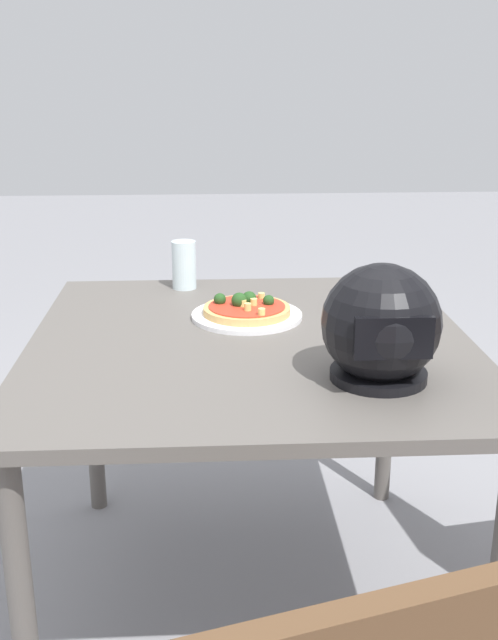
{
  "coord_description": "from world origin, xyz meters",
  "views": [
    {
      "loc": [
        0.1,
        1.72,
        1.34
      ],
      "look_at": [
        -0.0,
        -0.08,
        0.76
      ],
      "focal_mm": 43.12,
      "sensor_mm": 36.0,
      "label": 1
    }
  ],
  "objects_px": {
    "pizza": "(247,308)",
    "dining_table": "(250,369)",
    "motorcycle_helmet": "(381,326)",
    "drinking_glass": "(184,265)"
  },
  "relations": [
    {
      "from": "motorcycle_helmet",
      "to": "drinking_glass",
      "type": "height_order",
      "value": "motorcycle_helmet"
    },
    {
      "from": "pizza",
      "to": "motorcycle_helmet",
      "type": "relative_size",
      "value": 0.92
    },
    {
      "from": "drinking_glass",
      "to": "dining_table",
      "type": "bearing_deg",
      "value": 110.24
    },
    {
      "from": "dining_table",
      "to": "pizza",
      "type": "height_order",
      "value": "pizza"
    },
    {
      "from": "pizza",
      "to": "drinking_glass",
      "type": "relative_size",
      "value": 1.61
    },
    {
      "from": "motorcycle_helmet",
      "to": "pizza",
      "type": "bearing_deg",
      "value": -59.97
    },
    {
      "from": "pizza",
      "to": "dining_table",
      "type": "bearing_deg",
      "value": 89.78
    },
    {
      "from": "dining_table",
      "to": "motorcycle_helmet",
      "type": "xyz_separation_m",
      "value": [
        -0.25,
        0.27,
        0.19
      ]
    },
    {
      "from": "dining_table",
      "to": "motorcycle_helmet",
      "type": "relative_size",
      "value": 4.47
    },
    {
      "from": "drinking_glass",
      "to": "pizza",
      "type": "bearing_deg",
      "value": 119.83
    }
  ]
}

